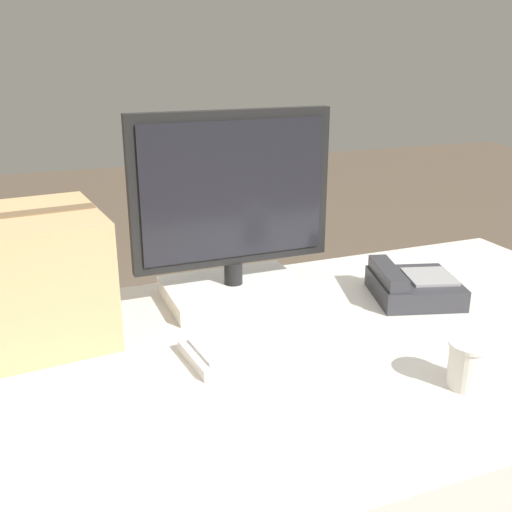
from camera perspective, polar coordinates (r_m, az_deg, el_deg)
The scene contains 6 objects.
office_desk at distance 1.43m, azimuth 2.15°, elevation -21.78°, with size 1.80×0.90×0.72m.
monitor at distance 1.40m, azimuth -2.37°, elevation 2.81°, with size 0.47×0.23×0.45m.
keyboard at distance 1.24m, azimuth 2.71°, elevation -7.74°, with size 0.42×0.18×0.03m.
desk_phone at distance 1.50m, azimuth 14.64°, elevation -2.78°, with size 0.24×0.24×0.08m.
paper_cup_right at distance 1.15m, azimuth 19.64°, elevation -9.68°, with size 0.08×0.08×0.09m.
cardboard_box at distance 1.31m, azimuth -22.06°, elevation -2.09°, with size 0.38×0.34×0.27m.
Camera 1 is at (-0.45, -0.98, 1.30)m, focal length 42.00 mm.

